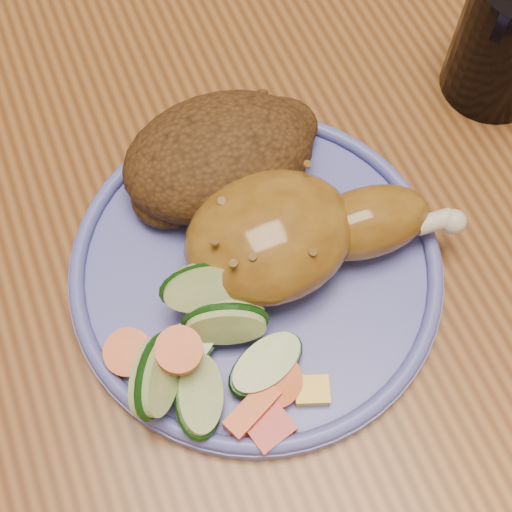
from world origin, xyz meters
The scene contains 8 objects.
ground centered at (0.00, 0.00, 0.00)m, with size 4.00×4.00×0.00m, color brown.
dining_table centered at (0.00, 0.00, 0.67)m, with size 0.90×1.40×0.75m.
plate centered at (-0.08, -0.09, 0.76)m, with size 0.24×0.24×0.01m, color #555BB5.
plate_rim centered at (-0.08, -0.09, 0.77)m, with size 0.24×0.24×0.01m, color #555BB5.
chicken_leg centered at (-0.06, -0.09, 0.79)m, with size 0.18×0.09×0.06m.
rice_pilaf centered at (-0.08, -0.02, 0.78)m, with size 0.14×0.10×0.06m.
vegetable_pile centered at (-0.13, -0.14, 0.78)m, with size 0.12×0.13×0.06m.
drinking_glass centered at (0.14, -0.01, 0.80)m, with size 0.08×0.08×0.10m, color black.
Camera 1 is at (-0.16, -0.27, 1.18)m, focal length 50.00 mm.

